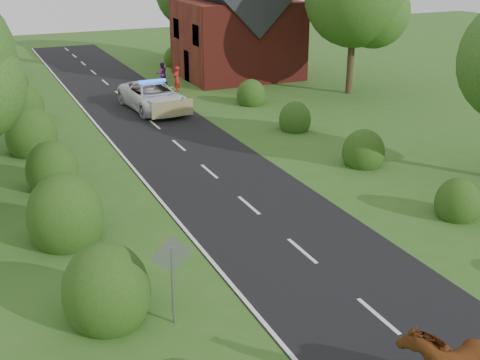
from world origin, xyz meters
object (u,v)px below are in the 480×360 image
road_sign (172,267)px  pedestrian_purple (162,74)px  police_van (153,96)px  pedestrian_red (177,79)px

road_sign → pedestrian_purple: 28.87m
police_van → pedestrian_red: police_van is taller
road_sign → police_van: bearing=74.4°
road_sign → pedestrian_purple: size_ratio=1.60×
road_sign → pedestrian_red: bearing=70.8°
road_sign → pedestrian_red: road_sign is taller
pedestrian_red → pedestrian_purple: bearing=-128.0°
pedestrian_red → pedestrian_purple: (-0.25, 2.45, -0.06)m
pedestrian_purple → road_sign: bearing=70.7°
road_sign → pedestrian_red: 26.62m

